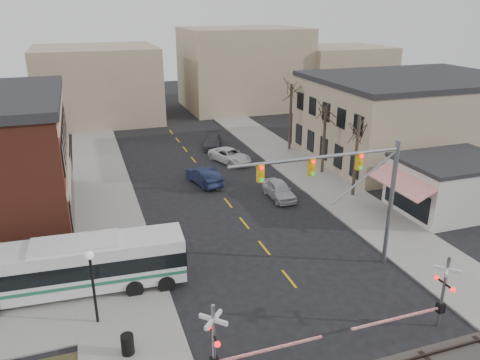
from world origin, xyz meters
name	(u,v)px	position (x,y,z in m)	size (l,w,h in m)	color
ground	(304,298)	(0.00, 0.00, 0.00)	(160.00, 160.00, 0.00)	black
sidewalk_west	(104,191)	(-9.50, 20.00, 0.06)	(5.00, 60.00, 0.12)	gray
sidewalk_east	(301,167)	(9.50, 20.00, 0.06)	(5.00, 60.00, 0.12)	gray
tan_building	(410,117)	(22.00, 20.00, 4.26)	(20.30, 15.30, 8.50)	gray
awning_shop	(451,185)	(15.97, 7.00, 2.16)	(9.74, 6.20, 4.30)	beige
tree_east_a	(356,157)	(10.50, 12.00, 3.50)	(0.28, 0.28, 6.75)	#382B21
tree_east_b	(324,140)	(10.80, 18.00, 3.27)	(0.28, 0.28, 6.30)	#382B21
tree_east_c	(290,117)	(11.00, 26.00, 3.72)	(0.28, 0.28, 7.20)	#382B21
transit_bus	(78,265)	(-11.73, 4.64, 1.72)	(11.94, 3.31, 3.04)	silver
traffic_signal_mast	(352,182)	(3.65, 1.85, 5.76)	(10.44, 0.30, 8.00)	gray
rr_crossing_west	(224,344)	(-6.01, -4.40, 1.97)	(5.60, 1.36, 4.00)	gray
rr_crossing_east	(436,295)	(4.90, -4.40, 1.97)	(5.60, 1.36, 4.00)	gray
street_lamp	(91,272)	(-10.98, 1.42, 3.06)	(0.44, 0.44, 4.08)	black
trash_bin	(128,344)	(-9.76, -1.45, 0.62)	(0.60, 0.60, 1.00)	black
car_a	(279,190)	(4.39, 13.63, 0.74)	(1.74, 4.32, 1.47)	#B5B5BA
car_b	(204,176)	(-0.74, 18.83, 0.78)	(1.65, 4.74, 1.56)	#161D38
car_c	(230,156)	(3.41, 24.03, 0.70)	(2.33, 5.04, 1.40)	silver
car_d	(213,142)	(3.14, 29.67, 0.68)	(1.89, 4.66, 1.35)	#3E3E43
pedestrian_near	(111,274)	(-10.03, 4.52, 0.88)	(0.56, 0.37, 1.53)	#534842
pedestrian_far	(84,249)	(-11.40, 8.05, 0.87)	(0.73, 0.57, 1.50)	#2C314D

